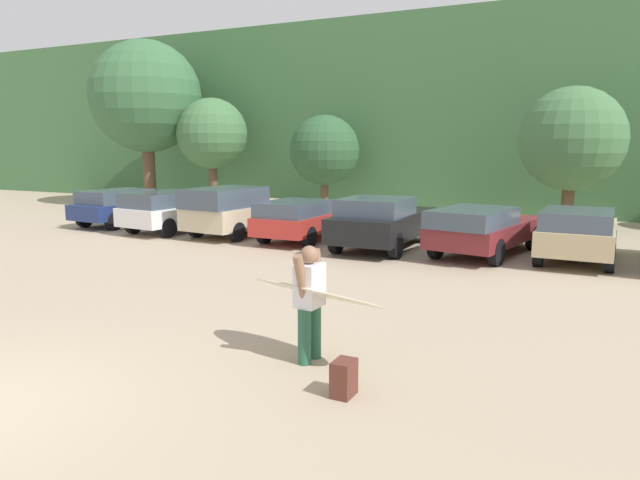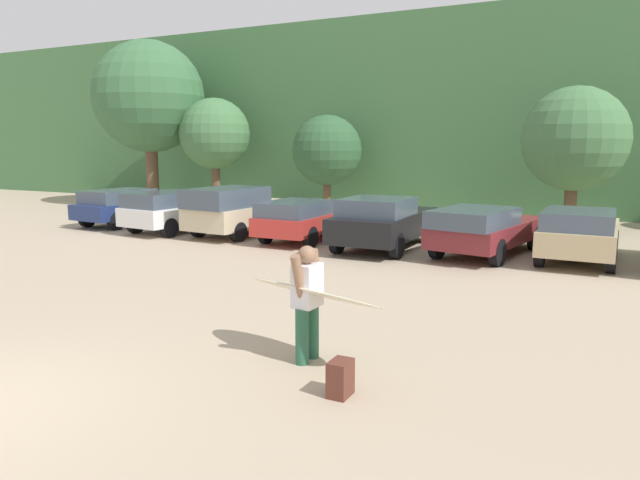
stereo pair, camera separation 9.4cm
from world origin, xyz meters
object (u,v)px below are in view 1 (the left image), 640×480
Objects in this scene: parked_car_champagne at (239,210)px; parked_car_white at (176,210)px; parked_car_tan at (578,232)px; parked_car_black at (382,221)px; backpack_dropped at (344,378)px; parked_car_maroon at (483,228)px; parked_car_red at (306,218)px; person_adult at (309,297)px; parked_car_navy at (125,205)px; surfboard_cream at (315,292)px.

parked_car_white is at bearing 101.47° from parked_car_champagne.
parked_car_black is at bearing 95.53° from parked_car_tan.
backpack_dropped is at bearing -126.39° from parked_car_white.
parked_car_maroon is at bearing -86.27° from parked_car_black.
parked_car_tan reaches higher than parked_car_red.
parked_car_red is at bearing -59.01° from person_adult.
parked_car_navy is 5.34m from parked_car_champagne.
person_adult reaches higher than parked_car_black.
parked_car_white is 0.93× the size of parked_car_champagne.
parked_car_maroon reaches higher than backpack_dropped.
parked_car_tan is 9.93m from person_adult.
parked_car_tan is at bearing -82.38° from parked_car_white.
parked_car_black is (10.59, -0.54, 0.07)m from parked_car_navy.
parked_car_black is 2.88m from parked_car_maroon.
parked_car_red is at bearing -86.65° from parked_car_navy.
parked_car_navy is 2.63× the size of person_adult.
parked_car_white reaches higher than parked_car_maroon.
backpack_dropped is (13.76, -10.42, -0.52)m from parked_car_navy.
parked_car_tan is (15.84, -0.08, 0.03)m from parked_car_navy.
parked_car_champagne is at bearing -77.49° from parked_car_white.
parked_car_champagne is 2.49m from parked_car_red.
parked_car_tan reaches higher than parked_car_navy.
parked_car_tan is at bearing -84.60° from parked_car_champagne.
person_adult is at bearing -122.80° from parked_car_navy.
person_adult reaches higher than surfboard_cream.
parked_car_maroon is at bearing -83.33° from parked_car_white.
parked_car_black is 1.81× the size of surfboard_cream.
person_adult is at bearing 136.68° from backpack_dropped.
parked_car_champagne is at bearing 91.11° from parked_car_tan.
parked_car_black is at bearing 104.45° from parked_car_maroon.
parked_car_maroon is at bearing -87.56° from parked_car_navy.
person_adult is at bearing -126.30° from parked_car_white.
parked_car_maroon is at bearing -90.73° from person_adult.
parked_car_navy is 0.90× the size of parked_car_maroon.
parked_car_navy reaches higher than parked_car_red.
parked_car_white is 13.53m from surfboard_cream.
parked_car_black is 5.27m from parked_car_tan.
parked_car_black is 9.30m from person_adult.
parked_car_tan is at bearing -85.48° from parked_car_black.
surfboard_cream is (-0.56, -9.17, 0.24)m from parked_car_maroon.
parked_car_black is 2.69× the size of person_adult.
parked_car_navy is 13.46m from parked_car_maroon.
parked_car_champagne reaches higher than parked_car_maroon.
parked_car_champagne is (2.50, 0.29, 0.09)m from parked_car_white.
parked_car_white is at bearing -26.27° from surfboard_cream.
parked_car_red reaches higher than backpack_dropped.
parked_car_champagne reaches higher than surfboard_cream.
parked_car_tan is 8.97× the size of backpack_dropped.
parked_car_red is 10.72m from surfboard_cream.
parked_car_maroon is 10.11m from backpack_dropped.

